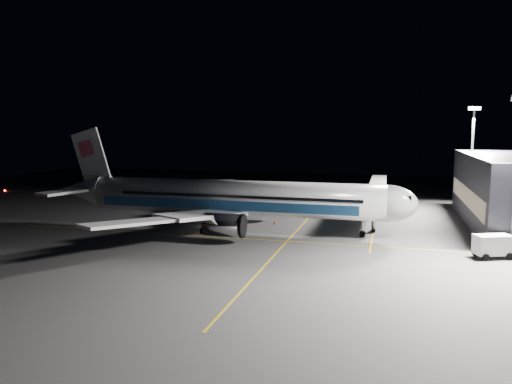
{
  "coord_description": "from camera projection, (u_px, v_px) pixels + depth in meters",
  "views": [
    {
      "loc": [
        24.41,
        -76.36,
        16.81
      ],
      "look_at": [
        3.0,
        2.29,
        6.0
      ],
      "focal_mm": 35.0,
      "sensor_mm": 36.0,
      "label": 1
    }
  ],
  "objects": [
    {
      "name": "ground",
      "position": [
        235.0,
        229.0,
        81.61
      ],
      "size": [
        200.0,
        200.0,
        0.0
      ],
      "primitive_type": "plane",
      "color": "#4C4C4F",
      "rests_on": "ground"
    },
    {
      "name": "guide_line_main",
      "position": [
        295.0,
        233.0,
        79.0
      ],
      "size": [
        0.25,
        80.0,
        0.01
      ],
      "primitive_type": "cube",
      "color": "gold",
      "rests_on": "ground"
    },
    {
      "name": "guide_line_cross",
      "position": [
        223.0,
        237.0,
        75.87
      ],
      "size": [
        70.0,
        0.25,
        0.01
      ],
      "primitive_type": "cube",
      "color": "gold",
      "rests_on": "ground"
    },
    {
      "name": "guide_line_side",
      "position": [
        375.0,
        225.0,
        85.45
      ],
      "size": [
        0.25,
        40.0,
        0.01
      ],
      "primitive_type": "cube",
      "color": "gold",
      "rests_on": "ground"
    },
    {
      "name": "airliner",
      "position": [
        228.0,
        198.0,
        81.21
      ],
      "size": [
        61.48,
        54.22,
        16.64
      ],
      "color": "silver",
      "rests_on": "ground"
    },
    {
      "name": "jet_bridge",
      "position": [
        377.0,
        192.0,
        92.55
      ],
      "size": [
        3.6,
        34.4,
        6.3
      ],
      "color": "#B2B2B7",
      "rests_on": "ground"
    },
    {
      "name": "floodlight_mast_north",
      "position": [
        472.0,
        148.0,
        100.17
      ],
      "size": [
        2.4,
        0.68,
        20.7
      ],
      "color": "#59595E",
      "rests_on": "ground"
    },
    {
      "name": "service_truck",
      "position": [
        497.0,
        246.0,
        63.73
      ],
      "size": [
        6.33,
        4.41,
        3.02
      ],
      "rotation": [
        0.0,
        0.0,
        0.39
      ],
      "color": "silver",
      "rests_on": "ground"
    },
    {
      "name": "baggage_tug",
      "position": [
        228.0,
        213.0,
        91.67
      ],
      "size": [
        2.68,
        2.16,
        1.93
      ],
      "rotation": [
        0.0,
        0.0,
        -0.01
      ],
      "color": "black",
      "rests_on": "ground"
    },
    {
      "name": "safety_cone_a",
      "position": [
        217.0,
        222.0,
        86.54
      ],
      "size": [
        0.38,
        0.38,
        0.57
      ],
      "primitive_type": "cone",
      "color": "#FF4F0A",
      "rests_on": "ground"
    },
    {
      "name": "safety_cone_b",
      "position": [
        210.0,
        220.0,
        87.87
      ],
      "size": [
        0.46,
        0.46,
        0.69
      ],
      "primitive_type": "cone",
      "color": "#FF4F0A",
      "rests_on": "ground"
    },
    {
      "name": "safety_cone_c",
      "position": [
        275.0,
        222.0,
        86.21
      ],
      "size": [
        0.46,
        0.46,
        0.69
      ],
      "primitive_type": "cone",
      "color": "#FF4F0A",
      "rests_on": "ground"
    }
  ]
}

